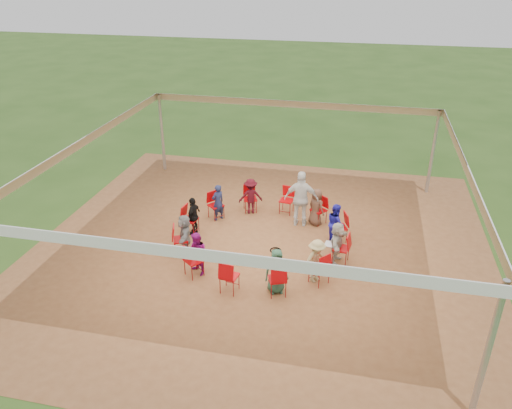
% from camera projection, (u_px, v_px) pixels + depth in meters
% --- Properties ---
extents(ground, '(80.00, 80.00, 0.00)m').
position_uv_depth(ground, '(262.00, 247.00, 14.54)').
color(ground, '#2A4A17').
rests_on(ground, ground).
extents(dirt_patch, '(13.00, 13.00, 0.00)m').
position_uv_depth(dirt_patch, '(262.00, 247.00, 14.54)').
color(dirt_patch, brown).
rests_on(dirt_patch, ground).
extents(tent, '(10.33, 10.33, 3.00)m').
position_uv_depth(tent, '(262.00, 172.00, 13.49)').
color(tent, '#B2B2B7').
rests_on(tent, ground).
extents(chair_0, '(0.50, 0.48, 0.90)m').
position_uv_depth(chair_0, '(341.00, 248.00, 13.60)').
color(chair_0, '#B60308').
rests_on(chair_0, ground).
extents(chair_1, '(0.56, 0.55, 0.90)m').
position_uv_depth(chair_1, '(339.00, 227.00, 14.66)').
color(chair_1, '#B60308').
rests_on(chair_1, ground).
extents(chair_2, '(0.60, 0.61, 0.90)m').
position_uv_depth(chair_2, '(319.00, 210.00, 15.64)').
color(chair_2, '#B60308').
rests_on(chair_2, ground).
extents(chair_3, '(0.48, 0.50, 0.90)m').
position_uv_depth(chair_3, '(287.00, 201.00, 16.27)').
color(chair_3, '#B60308').
rests_on(chair_3, ground).
extents(chair_4, '(0.55, 0.56, 0.90)m').
position_uv_depth(chair_4, '(250.00, 199.00, 16.38)').
color(chair_4, '#B60308').
rests_on(chair_4, ground).
extents(chair_5, '(0.61, 0.60, 0.90)m').
position_uv_depth(chair_5, '(216.00, 205.00, 15.95)').
color(chair_5, '#B60308').
rests_on(chair_5, ground).
extents(chair_6, '(0.50, 0.48, 0.90)m').
position_uv_depth(chair_6, '(190.00, 220.00, 15.08)').
color(chair_6, '#B60308').
rests_on(chair_6, ground).
extents(chair_7, '(0.56, 0.55, 0.90)m').
position_uv_depth(chair_7, '(181.00, 240.00, 14.02)').
color(chair_7, '#B60308').
rests_on(chair_7, ground).
extents(chair_8, '(0.60, 0.61, 0.90)m').
position_uv_depth(chair_8, '(194.00, 261.00, 13.04)').
color(chair_8, '#B60308').
rests_on(chair_8, ground).
extents(chair_9, '(0.48, 0.50, 0.90)m').
position_uv_depth(chair_9, '(229.00, 276.00, 12.41)').
color(chair_9, '#B60308').
rests_on(chair_9, ground).
extents(chair_10, '(0.55, 0.56, 0.90)m').
position_uv_depth(chair_10, '(277.00, 279.00, 12.29)').
color(chair_10, '#B60308').
rests_on(chair_10, ground).
extents(chair_11, '(0.61, 0.60, 0.90)m').
position_uv_depth(chair_11, '(319.00, 268.00, 12.73)').
color(chair_11, '#B60308').
rests_on(chair_11, ground).
extents(person_seated_0, '(0.58, 1.16, 1.20)m').
position_uv_depth(person_seated_0, '(337.00, 243.00, 13.56)').
color(person_seated_0, '#AFA89A').
rests_on(person_seated_0, ground).
extents(person_seated_1, '(0.53, 0.67, 1.20)m').
position_uv_depth(person_seated_1, '(336.00, 223.00, 14.57)').
color(person_seated_1, '#1D199D').
rests_on(person_seated_1, ground).
extents(person_seated_2, '(0.66, 0.62, 1.20)m').
position_uv_depth(person_seated_2, '(316.00, 207.00, 15.50)').
color(person_seated_2, brown).
rests_on(person_seated_2, ground).
extents(person_seated_3, '(0.86, 0.64, 1.20)m').
position_uv_depth(person_seated_3, '(251.00, 196.00, 16.21)').
color(person_seated_3, '#3C0811').
rests_on(person_seated_3, ground).
extents(person_seated_4, '(0.50, 0.52, 1.20)m').
position_uv_depth(person_seated_4, '(218.00, 202.00, 15.80)').
color(person_seated_4, '#1A2145').
rests_on(person_seated_4, ground).
extents(person_seated_5, '(0.46, 0.75, 1.20)m').
position_uv_depth(person_seated_5, '(194.00, 216.00, 14.97)').
color(person_seated_5, black).
rests_on(person_seated_5, ground).
extents(person_seated_6, '(0.80, 1.19, 1.20)m').
position_uv_depth(person_seated_6, '(185.00, 234.00, 13.96)').
color(person_seated_6, slate).
rests_on(person_seated_6, ground).
extents(person_seated_7, '(0.67, 0.63, 1.20)m').
position_uv_depth(person_seated_7, '(197.00, 254.00, 13.04)').
color(person_seated_7, '#88116E').
rests_on(person_seated_7, ground).
extents(person_seated_8, '(0.67, 0.52, 1.20)m').
position_uv_depth(person_seated_8, '(276.00, 271.00, 12.33)').
color(person_seated_8, '#284E38').
rests_on(person_seated_8, ground).
extents(person_seated_9, '(0.78, 0.85, 1.20)m').
position_uv_depth(person_seated_9, '(316.00, 261.00, 12.74)').
color(person_seated_9, tan).
rests_on(person_seated_9, ground).
extents(standing_person, '(1.08, 0.59, 1.80)m').
position_uv_depth(standing_person, '(301.00, 199.00, 15.33)').
color(standing_person, silver).
rests_on(standing_person, ground).
extents(cable_coil, '(0.36, 0.36, 0.03)m').
position_uv_depth(cable_coil, '(276.00, 251.00, 14.30)').
color(cable_coil, black).
rests_on(cable_coil, ground).
extents(laptop, '(0.31, 0.37, 0.23)m').
position_uv_depth(laptop, '(331.00, 243.00, 13.63)').
color(laptop, '#B7B7BC').
rests_on(laptop, ground).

